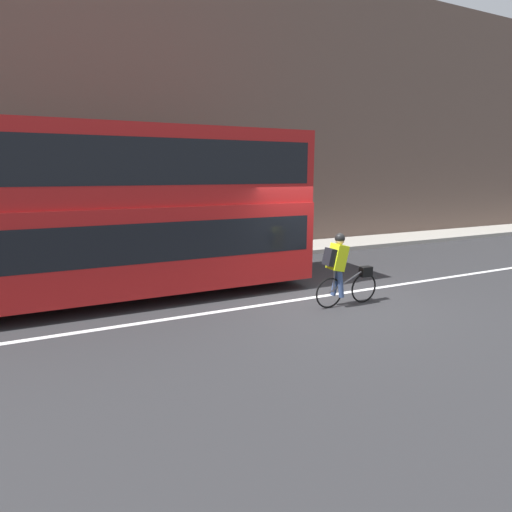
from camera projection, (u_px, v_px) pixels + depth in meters
The scene contains 7 objects.
ground_plane at pixel (322, 299), 9.05m from camera, with size 80.00×80.00×0.00m, color #2D2D30.
road_center_line at pixel (318, 297), 9.22m from camera, with size 50.00×0.14×0.01m, color silver.
sidewalk_curb at pixel (235, 253), 13.83m from camera, with size 60.00×1.96×0.15m.
building_facade at pixel (222, 111), 13.84m from camera, with size 60.00×0.30×9.84m.
bus at pixel (104, 207), 8.73m from camera, with size 9.15×2.60×3.76m.
cyclist_on_bike at pixel (341, 267), 8.40m from camera, with size 1.57×0.32×1.59m.
trash_bin at pixel (132, 246), 12.23m from camera, with size 0.56×0.56×0.94m.
Camera 1 is at (-4.97, -7.26, 2.81)m, focal length 28.00 mm.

